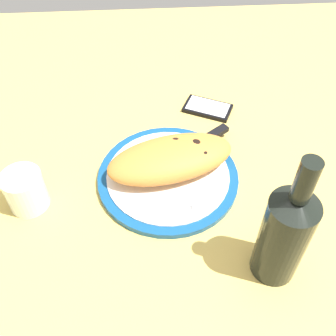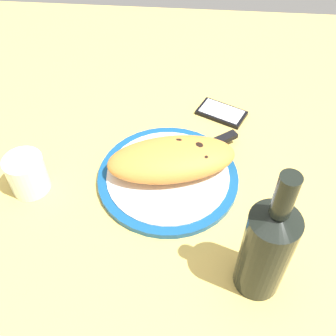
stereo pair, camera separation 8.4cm
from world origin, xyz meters
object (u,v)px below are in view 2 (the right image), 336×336
(knife, at_px, (204,148))
(smartphone, at_px, (222,113))
(plate, at_px, (168,177))
(calzone, at_px, (172,159))
(fork, at_px, (172,205))
(water_glass, at_px, (28,176))
(wine_bottle, at_px, (267,248))

(knife, relative_size, smartphone, 1.65)
(plate, relative_size, calzone, 1.03)
(plate, distance_m, fork, 0.08)
(fork, distance_m, water_glass, 0.30)
(calzone, distance_m, water_glass, 0.30)
(plate, relative_size, wine_bottle, 1.07)
(water_glass, distance_m, wine_bottle, 0.49)
(calzone, xyz_separation_m, water_glass, (-0.29, -0.06, -0.01))
(fork, distance_m, knife, 0.17)
(fork, distance_m, wine_bottle, 0.23)
(calzone, bearing_deg, water_glass, -168.08)
(water_glass, height_order, wine_bottle, wine_bottle)
(wine_bottle, bearing_deg, water_glass, 159.37)
(water_glass, bearing_deg, fork, -6.79)
(plate, bearing_deg, smartphone, 62.68)
(calzone, xyz_separation_m, smartphone, (0.11, 0.20, -0.04))
(smartphone, relative_size, wine_bottle, 0.47)
(fork, bearing_deg, wine_bottle, -40.58)
(water_glass, xyz_separation_m, wine_bottle, (0.45, -0.17, 0.07))
(plate, height_order, wine_bottle, wine_bottle)
(plate, relative_size, smartphone, 2.26)
(calzone, relative_size, wine_bottle, 1.04)
(plate, distance_m, smartphone, 0.25)
(fork, relative_size, wine_bottle, 0.61)
(knife, xyz_separation_m, water_glass, (-0.35, -0.12, 0.01))
(smartphone, relative_size, water_glass, 1.58)
(smartphone, height_order, water_glass, water_glass)
(water_glass, bearing_deg, wine_bottle, -20.63)
(fork, distance_m, smartphone, 0.32)
(fork, bearing_deg, smartphone, 71.59)
(calzone, relative_size, knife, 1.34)
(plate, distance_m, wine_bottle, 0.29)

